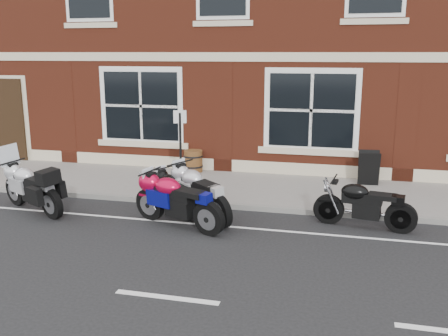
{
  "coord_description": "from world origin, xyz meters",
  "views": [
    {
      "loc": [
        2.41,
        -9.33,
        3.53
      ],
      "look_at": [
        -0.25,
        1.6,
        0.91
      ],
      "focal_mm": 40.0,
      "sensor_mm": 36.0,
      "label": 1
    }
  ],
  "objects": [
    {
      "name": "ground",
      "position": [
        0.0,
        0.0,
        0.0
      ],
      "size": [
        80.0,
        80.0,
        0.0
      ],
      "primitive_type": "plane",
      "color": "black",
      "rests_on": "ground"
    },
    {
      "name": "sidewalk",
      "position": [
        0.0,
        3.0,
        0.06
      ],
      "size": [
        30.0,
        3.0,
        0.12
      ],
      "primitive_type": "cube",
      "color": "slate",
      "rests_on": "ground"
    },
    {
      "name": "barrel_planter",
      "position": [
        -1.83,
        4.25,
        0.43
      ],
      "size": [
        0.56,
        0.56,
        0.63
      ],
      "color": "#443112",
      "rests_on": "sidewalk"
    },
    {
      "name": "moto_sport_red",
      "position": [
        -0.84,
        -0.03,
        0.59
      ],
      "size": [
        2.18,
        1.01,
        1.03
      ],
      "rotation": [
        0.0,
        0.0,
        1.18
      ],
      "color": "black",
      "rests_on": "ground"
    },
    {
      "name": "moto_touring_silver",
      "position": [
        -4.38,
        0.2,
        0.6
      ],
      "size": [
        2.06,
        1.12,
        1.47
      ],
      "rotation": [
        0.0,
        0.0,
        1.11
      ],
      "color": "black",
      "rests_on": "ground"
    },
    {
      "name": "parking_sign",
      "position": [
        -1.29,
        1.55,
        1.34
      ],
      "size": [
        0.29,
        0.12,
        2.11
      ],
      "rotation": [
        0.0,
        0.0,
        0.34
      ],
      "color": "black",
      "rests_on": "sidewalk"
    },
    {
      "name": "moto_sport_silver",
      "position": [
        -0.57,
        0.68,
        0.6
      ],
      "size": [
        1.81,
        1.66,
        1.04
      ],
      "rotation": [
        0.0,
        0.0,
        0.83
      ],
      "color": "black",
      "rests_on": "ground"
    },
    {
      "name": "kerb",
      "position": [
        0.0,
        1.42,
        0.06
      ],
      "size": [
        30.0,
        0.16,
        0.12
      ],
      "primitive_type": "cube",
      "color": "slate",
      "rests_on": "ground"
    },
    {
      "name": "moto_sport_black",
      "position": [
        -1.25,
        0.93,
        0.48
      ],
      "size": [
        1.33,
        1.46,
        0.84
      ],
      "rotation": [
        0.0,
        0.0,
        0.73
      ],
      "color": "black",
      "rests_on": "ground"
    },
    {
      "name": "a_board_sign",
      "position": [
        3.09,
        3.94,
        0.57
      ],
      "size": [
        0.56,
        0.39,
        0.9
      ],
      "primitive_type": null,
      "rotation": [
        0.0,
        0.0,
        0.06
      ],
      "color": "black",
      "rests_on": "sidewalk"
    },
    {
      "name": "moto_naked_black",
      "position": [
        2.85,
        0.81,
        0.54
      ],
      "size": [
        2.06,
        0.51,
        0.93
      ],
      "rotation": [
        0.0,
        0.0,
        1.39
      ],
      "color": "black",
      "rests_on": "ground"
    }
  ]
}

